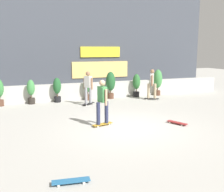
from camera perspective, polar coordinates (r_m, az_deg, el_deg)
name	(u,v)px	position (r m, az deg, el deg)	size (l,w,h in m)	color
ground_plane	(127,127)	(9.68, 3.15, -6.71)	(48.00, 48.00, 0.00)	#B2AFA8
planter_wall	(84,91)	(15.13, -6.01, 1.09)	(18.00, 0.40, 0.90)	beige
building_backdrop	(69,42)	(18.86, -9.30, 11.30)	(20.00, 2.08, 6.50)	#424751
potted_plant_1	(31,91)	(14.21, -16.99, 1.08)	(0.39, 0.39, 1.25)	#2D2823
potted_plant_2	(57,89)	(14.34, -11.68, 1.55)	(0.42, 0.42, 1.30)	black
potted_plant_3	(88,86)	(14.68, -5.24, 2.06)	(0.44, 0.44, 1.35)	brown
potted_plant_4	(111,83)	(15.07, -0.30, 2.81)	(0.53, 0.53, 1.53)	brown
potted_plant_5	(136,84)	(15.72, 5.26, 2.58)	(0.44, 0.44, 1.35)	black
potted_plant_6	(158,80)	(16.37, 9.77, 3.33)	(0.55, 0.55, 1.57)	brown
skater_far_right	(88,86)	(13.36, -5.14, 2.05)	(0.76, 0.63, 1.70)	black
skater_foreground	(102,101)	(9.63, -2.09, -1.01)	(0.82, 0.54, 1.70)	#BF8C26
skater_by_wall_right	(152,83)	(14.88, 8.57, 2.80)	(0.79, 0.57, 1.70)	black
skateboard_near_camera	(177,123)	(10.32, 13.78, -5.56)	(0.50, 0.81, 0.08)	maroon
skateboard_aside	(71,181)	(5.90, -8.78, -17.56)	(0.82, 0.30, 0.08)	#266699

